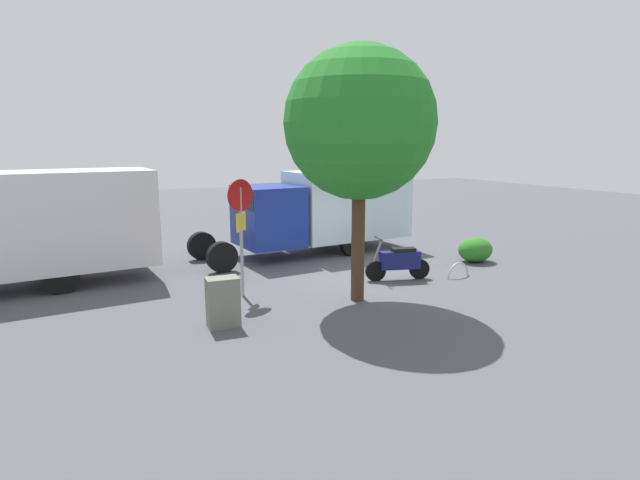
# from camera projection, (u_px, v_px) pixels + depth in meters

# --- Properties ---
(ground_plane) EXTENTS (60.00, 60.00, 0.00)m
(ground_plane) POSITION_uv_depth(u_px,v_px,m) (357.00, 279.00, 14.15)
(ground_plane) COLOR #4D4D53
(box_truck_near) EXTENTS (7.51, 2.65, 2.74)m
(box_truck_near) POSITION_uv_depth(u_px,v_px,m) (323.00, 207.00, 17.34)
(box_truck_near) COLOR black
(box_truck_near) RESTS_ON ground
(box_truck_far) EXTENTS (7.74, 2.68, 2.99)m
(box_truck_far) POSITION_uv_depth(u_px,v_px,m) (30.00, 225.00, 13.05)
(box_truck_far) COLOR black
(box_truck_far) RESTS_ON ground
(motorcycle) EXTENTS (1.77, 0.75, 1.20)m
(motorcycle) POSITION_uv_depth(u_px,v_px,m) (399.00, 261.00, 13.96)
(motorcycle) COLOR black
(motorcycle) RESTS_ON ground
(stop_sign) EXTENTS (0.71, 0.33, 2.86)m
(stop_sign) POSITION_uv_depth(u_px,v_px,m) (241.00, 219.00, 12.24)
(stop_sign) COLOR #9E9EA3
(stop_sign) RESTS_ON ground
(street_tree) EXTENTS (3.46, 3.46, 5.87)m
(street_tree) POSITION_uv_depth(u_px,v_px,m) (360.00, 124.00, 11.53)
(street_tree) COLOR #47301E
(street_tree) RESTS_ON ground
(utility_cabinet) EXTENTS (0.68, 0.47, 1.03)m
(utility_cabinet) POSITION_uv_depth(u_px,v_px,m) (223.00, 302.00, 10.43)
(utility_cabinet) COLOR slate
(utility_cabinet) RESTS_ON ground
(bike_rack_hoop) EXTENTS (0.85, 0.16, 0.85)m
(bike_rack_hoop) POSITION_uv_depth(u_px,v_px,m) (458.00, 277.00, 14.37)
(bike_rack_hoop) COLOR #B7B7BC
(bike_rack_hoop) RESTS_ON ground
(shrub_near_sign) EXTENTS (1.13, 0.93, 0.77)m
(shrub_near_sign) POSITION_uv_depth(u_px,v_px,m) (475.00, 250.00, 16.11)
(shrub_near_sign) COLOR #2A7622
(shrub_near_sign) RESTS_ON ground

